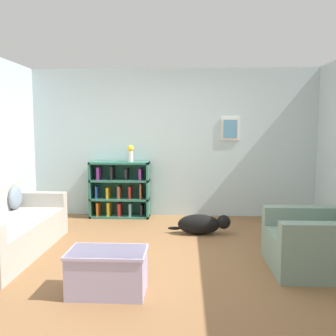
{
  "coord_description": "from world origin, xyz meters",
  "views": [
    {
      "loc": [
        0.24,
        -4.41,
        1.57
      ],
      "look_at": [
        0.0,
        0.4,
        1.05
      ],
      "focal_mm": 40.0,
      "sensor_mm": 36.0,
      "label": 1
    }
  ],
  "objects_px": {
    "bookshelf": "(120,190)",
    "vase": "(131,152)",
    "couch": "(3,231)",
    "dog": "(202,224)",
    "recliner_chair": "(327,240)",
    "coffee_table": "(108,270)"
  },
  "relations": [
    {
      "from": "coffee_table",
      "to": "dog",
      "type": "bearing_deg",
      "value": 64.29
    },
    {
      "from": "bookshelf",
      "to": "dog",
      "type": "xyz_separation_m",
      "value": [
        1.41,
        -1.03,
        -0.32
      ]
    },
    {
      "from": "couch",
      "to": "vase",
      "type": "height_order",
      "value": "vase"
    },
    {
      "from": "coffee_table",
      "to": "dog",
      "type": "height_order",
      "value": "coffee_table"
    },
    {
      "from": "recliner_chair",
      "to": "vase",
      "type": "xyz_separation_m",
      "value": [
        -2.52,
        2.32,
        0.81
      ]
    },
    {
      "from": "couch",
      "to": "dog",
      "type": "bearing_deg",
      "value": 21.62
    },
    {
      "from": "recliner_chair",
      "to": "coffee_table",
      "type": "xyz_separation_m",
      "value": [
        -2.3,
        -0.72,
        -0.11
      ]
    },
    {
      "from": "couch",
      "to": "dog",
      "type": "relative_size",
      "value": 2.21
    },
    {
      "from": "recliner_chair",
      "to": "vase",
      "type": "height_order",
      "value": "vase"
    },
    {
      "from": "bookshelf",
      "to": "dog",
      "type": "height_order",
      "value": "bookshelf"
    },
    {
      "from": "couch",
      "to": "recliner_chair",
      "type": "distance_m",
      "value": 3.84
    },
    {
      "from": "bookshelf",
      "to": "vase",
      "type": "bearing_deg",
      "value": -5.97
    },
    {
      "from": "bookshelf",
      "to": "coffee_table",
      "type": "distance_m",
      "value": 3.1
    },
    {
      "from": "coffee_table",
      "to": "dog",
      "type": "distance_m",
      "value": 2.26
    },
    {
      "from": "couch",
      "to": "recliner_chair",
      "type": "xyz_separation_m",
      "value": [
        3.83,
        -0.32,
        0.04
      ]
    },
    {
      "from": "coffee_table",
      "to": "vase",
      "type": "relative_size",
      "value": 2.56
    },
    {
      "from": "coffee_table",
      "to": "dog",
      "type": "xyz_separation_m",
      "value": [
        0.98,
        2.03,
        -0.07
      ]
    },
    {
      "from": "recliner_chair",
      "to": "dog",
      "type": "bearing_deg",
      "value": 135.12
    },
    {
      "from": "dog",
      "to": "vase",
      "type": "relative_size",
      "value": 3.21
    },
    {
      "from": "recliner_chair",
      "to": "dog",
      "type": "distance_m",
      "value": 1.87
    },
    {
      "from": "couch",
      "to": "recliner_chair",
      "type": "bearing_deg",
      "value": -4.78
    },
    {
      "from": "couch",
      "to": "bookshelf",
      "type": "relative_size",
      "value": 1.97
    }
  ]
}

